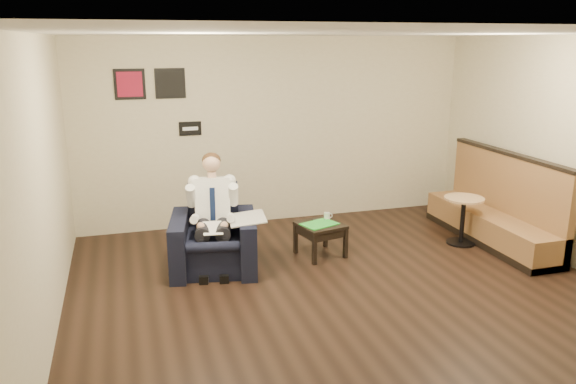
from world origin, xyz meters
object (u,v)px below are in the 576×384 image
object	(u,v)px
banquette	(493,199)
cafe_table	(462,221)
side_table	(320,239)
green_folder	(319,224)
seated_man	(213,220)
smartphone	(317,220)
armchair	(213,231)
coffee_mug	(327,216)

from	to	relation	value
banquette	cafe_table	world-z (taller)	banquette
cafe_table	side_table	bearing A→B (deg)	175.85
green_folder	banquette	bearing A→B (deg)	-3.53
green_folder	banquette	distance (m)	2.50
seated_man	cafe_table	xyz separation A→B (m)	(3.45, 0.02, -0.34)
banquette	smartphone	bearing A→B (deg)	172.09
armchair	seated_man	xyz separation A→B (m)	(-0.02, -0.13, 0.18)
side_table	cafe_table	size ratio (longest dim) A/B	0.80
armchair	coffee_mug	distance (m)	1.56
coffee_mug	cafe_table	bearing A→B (deg)	-9.02
seated_man	smartphone	xyz separation A→B (m)	(1.44, 0.32, -0.23)
green_folder	smartphone	bearing A→B (deg)	78.69
green_folder	cafe_table	world-z (taller)	cafe_table
seated_man	green_folder	distance (m)	1.43
side_table	cafe_table	distance (m)	2.04
armchair	banquette	world-z (taller)	banquette
armchair	cafe_table	distance (m)	3.44
cafe_table	green_folder	bearing A→B (deg)	176.60
seated_man	side_table	size ratio (longest dim) A/B	2.53
seated_man	side_table	world-z (taller)	seated_man
smartphone	banquette	distance (m)	2.48
seated_man	banquette	bearing A→B (deg)	10.04
side_table	smartphone	size ratio (longest dim) A/B	3.93
green_folder	cafe_table	bearing A→B (deg)	-3.40
armchair	smartphone	size ratio (longest dim) A/B	7.50
armchair	coffee_mug	world-z (taller)	armchair
side_table	banquette	size ratio (longest dim) A/B	0.22
armchair	cafe_table	xyz separation A→B (m)	(3.43, -0.11, -0.16)
smartphone	cafe_table	size ratio (longest dim) A/B	0.20
side_table	banquette	xyz separation A→B (m)	(2.46, -0.18, 0.40)
seated_man	smartphone	bearing A→B (deg)	22.98
coffee_mug	smartphone	xyz separation A→B (m)	(-0.13, 0.01, -0.04)
armchair	cafe_table	bearing A→B (deg)	8.42
coffee_mug	smartphone	size ratio (longest dim) A/B	0.68
side_table	smartphone	bearing A→B (deg)	85.30
green_folder	coffee_mug	size ratio (longest dim) A/B	4.74
side_table	coffee_mug	distance (m)	0.34
banquette	green_folder	bearing A→B (deg)	176.47
side_table	coffee_mug	size ratio (longest dim) A/B	5.79
armchair	coffee_mug	bearing A→B (deg)	17.21
smartphone	coffee_mug	bearing A→B (deg)	-7.10
side_table	banquette	bearing A→B (deg)	-4.15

